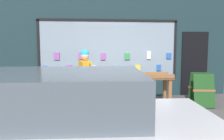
# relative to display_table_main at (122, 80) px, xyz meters

# --- Properties ---
(ground_plane) EXTENTS (40.00, 40.00, 0.00)m
(ground_plane) POSITION_rel_display_table_main_xyz_m (-0.00, -1.02, -0.75)
(ground_plane) COLOR #474444
(shopfront_facade) EXTENTS (7.59, 0.29, 3.22)m
(shopfront_facade) POSITION_rel_display_table_main_xyz_m (0.03, 1.37, 0.85)
(shopfront_facade) COLOR #192D33
(shopfront_facade) RESTS_ON ground_plane
(display_table_main) EXTENTS (2.74, 0.72, 0.93)m
(display_table_main) POSITION_rel_display_table_main_xyz_m (0.00, 0.00, 0.00)
(display_table_main) COLOR brown
(display_table_main) RESTS_ON ground_plane
(person_browsing) EXTENTS (0.31, 0.63, 1.60)m
(person_browsing) POSITION_rel_display_table_main_xyz_m (-1.01, -0.47, 0.18)
(person_browsing) COLOR #4C382D
(person_browsing) RESTS_ON ground_plane
(small_dog) EXTENTS (0.36, 0.48, 0.37)m
(small_dog) POSITION_rel_display_table_main_xyz_m (-1.40, -0.73, -0.50)
(small_dog) COLOR #99724C
(small_dog) RESTS_ON ground_plane
(sandwich_board_sign) EXTENTS (0.70, 0.89, 0.90)m
(sandwich_board_sign) POSITION_rel_display_table_main_xyz_m (2.25, -0.07, -0.28)
(sandwich_board_sign) COLOR #193F19
(sandwich_board_sign) RESTS_ON ground_plane
(parked_car) EXTENTS (4.47, 2.19, 1.41)m
(parked_car) POSITION_rel_display_table_main_xyz_m (-1.59, -3.36, -0.00)
(parked_car) COLOR silver
(parked_car) RESTS_ON ground_plane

